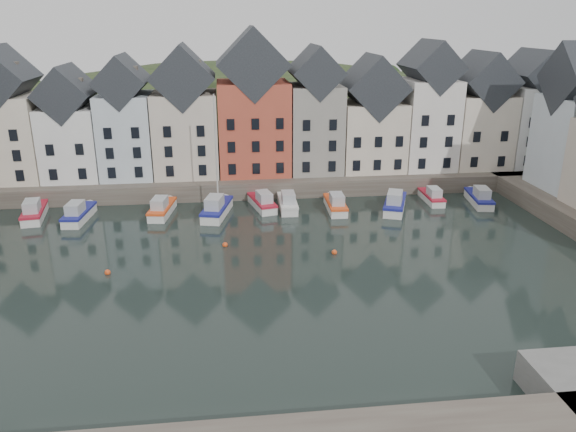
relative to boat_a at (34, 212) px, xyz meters
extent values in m
plane|color=black|center=(24.40, -18.30, -0.74)|extent=(260.00, 260.00, 0.00)
cube|color=#4A4039|center=(24.40, 11.70, 0.26)|extent=(90.00, 16.00, 2.00)
ellipsoid|color=#1E2F17|center=(24.40, 37.70, -18.74)|extent=(153.60, 70.40, 64.00)
sphere|color=black|center=(10.46, 32.63, 7.96)|extent=(5.77, 5.77, 5.77)
sphere|color=black|center=(49.26, 42.45, 7.38)|extent=(5.27, 5.27, 5.27)
sphere|color=black|center=(56.22, 35.90, 7.14)|extent=(5.07, 5.07, 5.07)
sphere|color=black|center=(38.68, 36.89, 7.08)|extent=(5.01, 5.01, 5.01)
sphere|color=black|center=(-13.27, 38.31, 5.83)|extent=(3.94, 3.94, 3.94)
sphere|color=black|center=(52.73, 41.95, 7.31)|extent=(5.21, 5.21, 5.21)
sphere|color=black|center=(26.39, 40.35, 7.58)|extent=(5.45, 5.45, 5.45)
sphere|color=black|center=(62.20, 30.01, 6.47)|extent=(4.49, 4.49, 4.49)
cube|color=beige|center=(-4.77, 9.70, 6.30)|extent=(7.67, 8.00, 10.07)
cube|color=#202429|center=(-4.77, 9.70, 13.23)|extent=(7.67, 8.16, 7.67)
cube|color=white|center=(2.50, 9.70, 5.56)|extent=(6.56, 8.00, 8.61)
cube|color=#202429|center=(2.50, 9.70, 11.49)|extent=(6.56, 8.16, 6.56)
cube|color=silver|center=(9.03, 9.70, 6.27)|extent=(6.20, 8.00, 10.02)
cube|color=#202429|center=(9.03, 9.70, 12.81)|extent=(6.20, 8.16, 6.20)
cube|color=beige|center=(16.13, 9.70, 6.30)|extent=(7.70, 8.00, 10.08)
cube|color=#202429|center=(16.13, 9.70, 13.24)|extent=(7.70, 8.16, 7.70)
cube|color=#BA4A35|center=(24.47, 9.70, 6.90)|extent=(8.69, 8.00, 11.28)
cube|color=#202429|center=(24.47, 9.70, 14.69)|extent=(8.69, 8.16, 8.69)
cube|color=gray|center=(32.18, 9.70, 6.65)|extent=(6.43, 8.00, 10.78)
cube|color=#202429|center=(32.18, 9.70, 13.63)|extent=(6.43, 8.16, 6.43)
cube|color=beige|center=(39.48, 9.70, 5.54)|extent=(7.88, 8.00, 8.56)
cube|color=#202429|center=(39.48, 9.70, 11.77)|extent=(7.88, 8.16, 7.88)
cube|color=white|center=(46.82, 9.70, 6.90)|extent=(6.50, 8.00, 11.27)
cube|color=#202429|center=(46.82, 9.70, 14.14)|extent=(6.50, 8.16, 6.50)
cube|color=beige|center=(53.83, 9.70, 5.92)|extent=(7.23, 8.00, 9.32)
cube|color=#202429|center=(53.83, 9.70, 12.37)|extent=(7.23, 8.16, 7.23)
cube|color=white|center=(60.68, 9.70, 6.42)|extent=(6.18, 8.00, 10.32)
cube|color=#202429|center=(60.68, 9.70, 13.11)|extent=(6.18, 8.16, 6.18)
sphere|color=#E94D1B|center=(20.40, -10.30, -0.59)|extent=(0.50, 0.50, 0.50)
sphere|color=#E94D1B|center=(30.40, -13.30, -0.59)|extent=(0.50, 0.50, 0.50)
sphere|color=#E94D1B|center=(10.40, -15.30, -0.59)|extent=(0.50, 0.50, 0.50)
cube|color=silver|center=(-0.03, 0.20, -0.37)|extent=(2.76, 6.55, 1.16)
cube|color=#AE182C|center=(-0.03, 0.20, 0.26)|extent=(2.89, 6.69, 0.26)
cube|color=#A7ABAF|center=(0.10, -0.74, 0.90)|extent=(1.82, 2.72, 1.27)
cube|color=silver|center=(4.91, -0.91, -0.38)|extent=(2.48, 6.37, 1.14)
cube|color=navy|center=(4.91, -0.91, 0.24)|extent=(2.59, 6.50, 0.26)
cube|color=#A7ABAF|center=(4.81, -1.83, 0.86)|extent=(1.69, 2.62, 1.24)
cube|color=silver|center=(13.63, -0.17, -0.38)|extent=(2.71, 6.31, 1.12)
cube|color=#E94D1B|center=(13.63, -0.17, 0.23)|extent=(2.83, 6.44, 0.25)
cube|color=#A7ABAF|center=(13.49, -1.07, 0.84)|extent=(1.77, 2.62, 1.22)
cube|color=silver|center=(19.66, -1.17, -0.34)|extent=(3.58, 7.14, 1.26)
cube|color=navy|center=(19.66, -1.17, 0.34)|extent=(3.73, 7.30, 0.29)
cube|color=#A7ABAF|center=(19.42, -2.17, 1.03)|extent=(2.19, 3.04, 1.37)
cylinder|color=silver|center=(19.81, -0.50, 6.11)|extent=(0.16, 0.16, 12.56)
cube|color=silver|center=(24.77, 0.79, -0.39)|extent=(3.05, 6.25, 1.10)
cube|color=#AE182C|center=(24.77, 0.79, 0.21)|extent=(3.18, 6.39, 0.25)
cube|color=#A7ABAF|center=(24.96, -0.09, 0.81)|extent=(1.89, 2.65, 1.20)
cube|color=silver|center=(27.64, 0.23, -0.39)|extent=(1.98, 6.13, 1.12)
cube|color=silver|center=(27.64, 0.23, 0.22)|extent=(2.09, 6.25, 0.25)
cube|color=#A7ABAF|center=(27.62, -0.68, 0.83)|extent=(1.48, 2.47, 1.22)
cube|color=silver|center=(32.96, -0.95, -0.39)|extent=(2.04, 6.13, 1.11)
cube|color=#E94D1B|center=(32.96, -0.95, 0.22)|extent=(2.15, 6.26, 0.25)
cube|color=#A7ABAF|center=(32.92, -1.86, 0.83)|extent=(1.50, 2.48, 1.21)
cube|color=silver|center=(39.67, -1.65, -0.35)|extent=(4.32, 6.99, 1.23)
cube|color=navy|center=(39.67, -1.65, 0.32)|extent=(4.47, 7.16, 0.28)
cube|color=#A7ABAF|center=(39.31, -2.59, 0.99)|extent=(2.44, 3.07, 1.34)
cube|color=silver|center=(44.88, 0.82, -0.43)|extent=(1.77, 5.40, 0.98)
cube|color=#AE182C|center=(44.88, 0.82, 0.11)|extent=(1.86, 5.51, 0.22)
cube|color=#A7ABAF|center=(44.86, 0.02, 0.64)|extent=(1.31, 2.18, 1.07)
cube|color=silver|center=(50.11, -0.61, -0.38)|extent=(2.77, 6.35, 1.13)
cube|color=navy|center=(50.11, -0.61, 0.23)|extent=(2.89, 6.49, 0.26)
cube|color=#A7ABAF|center=(49.97, -1.52, 0.84)|extent=(1.80, 2.65, 1.23)
camera|label=1|loc=(20.55, -60.13, 19.77)|focal=35.00mm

